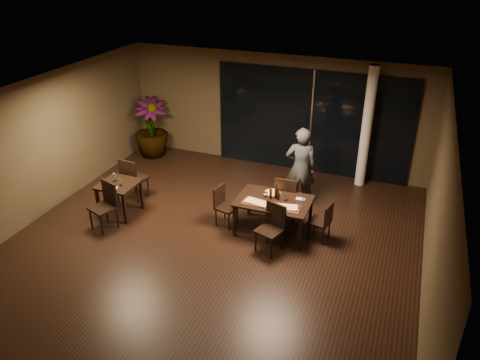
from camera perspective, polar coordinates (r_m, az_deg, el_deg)
name	(u,v)px	position (r m, az deg, el deg)	size (l,w,h in m)	color
ground	(214,241)	(9.63, -3.18, -7.49)	(8.00, 8.00, 0.00)	black
wall_back	(275,111)	(12.39, 4.29, 8.37)	(8.00, 0.10, 3.00)	#433824
wall_front	(72,320)	(6.06, -19.81, -15.76)	(8.00, 0.10, 3.00)	#433824
wall_left	(42,146)	(11.05, -23.04, 3.83)	(0.10, 8.00, 3.00)	#433824
wall_right	(441,216)	(8.26, 23.26, -4.04)	(0.10, 8.00, 3.00)	#433824
ceiling	(210,98)	(8.30, -3.72, 9.93)	(8.00, 8.00, 0.04)	silver
window_panel	(311,122)	(12.12, 8.69, 6.96)	(5.00, 0.06, 2.70)	black
column	(367,128)	(11.59, 15.17, 6.15)	(0.24, 0.24, 3.00)	white
main_table	(274,203)	(9.61, 4.12, -2.85)	(1.50, 1.00, 0.75)	black
side_table	(119,188)	(10.61, -14.55, -0.99)	(0.80, 0.80, 0.75)	black
chair_main_far	(286,196)	(10.13, 5.67, -1.92)	(0.49, 0.49, 1.02)	black
chair_main_near	(272,225)	(9.13, 3.94, -5.53)	(0.58, 0.58, 0.98)	black
chair_main_left	(224,203)	(9.96, -2.02, -2.88)	(0.48, 0.48, 0.88)	black
chair_main_right	(323,220)	(9.57, 10.12, -4.81)	(0.46, 0.46, 0.85)	black
chair_side_far	(132,177)	(11.12, -13.01, 0.35)	(0.54, 0.54, 1.05)	black
chair_side_near	(106,203)	(10.21, -16.05, -2.70)	(0.61, 0.61, 1.03)	black
diner	(301,168)	(10.53, 7.39, 1.48)	(0.64, 0.43, 1.90)	#2A2D2E
potted_plant	(151,128)	(13.34, -10.80, 6.27)	(0.90, 0.90, 1.65)	#1C541C
pizza_board_left	(257,203)	(9.44, 2.06, -2.81)	(0.59, 0.30, 0.01)	#452716
pizza_board_right	(285,208)	(9.31, 5.48, -3.41)	(0.60, 0.30, 0.01)	#412B15
oblong_pizza_left	(257,202)	(9.43, 2.06, -2.73)	(0.47, 0.22, 0.02)	maroon
oblong_pizza_right	(285,207)	(9.30, 5.48, -3.32)	(0.48, 0.22, 0.02)	maroon
round_pizza	(272,193)	(9.83, 3.97, -1.57)	(0.32, 0.32, 0.01)	red
bottle_a	(271,192)	(9.57, 3.76, -1.50)	(0.06, 0.06, 0.28)	black
bottle_b	(278,194)	(9.55, 4.70, -1.71)	(0.06, 0.06, 0.25)	black
bottle_c	(276,191)	(9.58, 4.43, -1.35)	(0.07, 0.07, 0.32)	black
tumbler_left	(266,195)	(9.67, 3.15, -1.78)	(0.08, 0.08, 0.10)	white
tumbler_right	(286,198)	(9.58, 5.61, -2.19)	(0.08, 0.08, 0.10)	white
napkin_near	(296,207)	(9.37, 6.87, -3.27)	(0.18, 0.10, 0.01)	white
napkin_far	(300,199)	(9.66, 7.38, -2.31)	(0.18, 0.10, 0.01)	silver
wine_glass_a	(114,177)	(10.61, -15.06, 0.30)	(0.09, 0.09, 0.19)	white
wine_glass_b	(120,182)	(10.41, -14.41, -0.20)	(0.08, 0.08, 0.18)	white
side_napkin	(113,188)	(10.36, -15.22, -0.94)	(0.18, 0.11, 0.01)	silver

